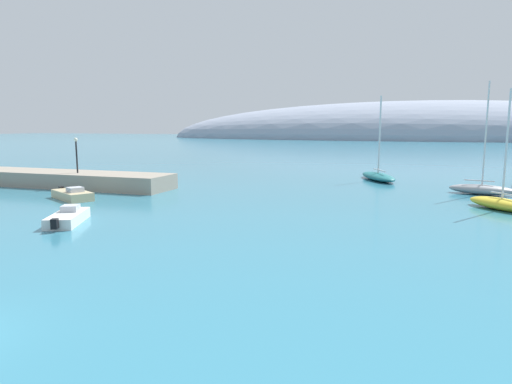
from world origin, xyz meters
TOP-DOWN VIEW (x-y plane):
  - breakwater_rocks at (-21.69, 28.58)m, footprint 24.65×5.21m
  - distant_ridge at (12.75, 222.35)m, footprint 259.37×76.91m
  - sailboat_yellow_near_shore at (19.23, 29.11)m, footprint 5.14×5.45m
  - sailboat_grey_mid_mooring at (18.81, 37.03)m, footprint 5.90×3.17m
  - sailboat_teal_end_of_line at (8.95, 45.06)m, footprint 5.68×8.32m
  - motorboat_sand_foreground at (-14.51, 22.13)m, footprint 5.08×3.86m
  - motorboat_white_alongside_breakwater at (-7.92, 14.36)m, footprint 3.43×4.84m
  - harbor_lamp_post at (-19.09, 28.09)m, footprint 0.36×0.36m

SIDE VIEW (x-z plane):
  - distant_ridge at x=12.75m, z-range -18.14..18.14m
  - motorboat_white_alongside_breakwater at x=-7.92m, z-range -0.16..0.91m
  - motorboat_sand_foreground at x=-14.51m, z-range -0.16..0.96m
  - sailboat_teal_end_of_line at x=8.95m, z-range -4.28..5.32m
  - sailboat_yellow_near_shore at x=19.23m, z-range -3.94..4.98m
  - sailboat_grey_mid_mooring at x=18.81m, z-range -4.52..5.65m
  - breakwater_rocks at x=-21.69m, z-range 0.00..1.53m
  - harbor_lamp_post at x=-19.09m, z-range 1.99..5.52m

